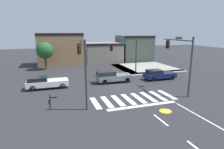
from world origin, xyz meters
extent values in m
plane|color=#2B2B2D|center=(0.00, 0.00, 0.00)|extent=(120.00, 120.00, 0.00)
cube|color=silver|center=(-3.92, -4.50, 0.00)|extent=(0.55, 3.15, 0.01)
cube|color=silver|center=(-2.80, -4.50, 0.00)|extent=(0.55, 3.15, 0.01)
cube|color=silver|center=(-1.68, -4.50, 0.00)|extent=(0.55, 3.15, 0.01)
cube|color=silver|center=(-0.56, -4.50, 0.00)|extent=(0.55, 3.15, 0.01)
cube|color=silver|center=(0.56, -4.50, 0.00)|extent=(0.55, 3.15, 0.01)
cube|color=silver|center=(1.68, -4.50, 0.00)|extent=(0.55, 3.15, 0.01)
cube|color=silver|center=(2.80, -4.50, 0.00)|extent=(0.55, 3.15, 0.01)
cube|color=silver|center=(3.92, -4.50, 0.00)|extent=(0.55, 3.15, 0.01)
cube|color=white|center=(0.00, -6.50, 0.00)|extent=(6.80, 0.50, 0.01)
cube|color=white|center=(0.00, -9.50, 0.00)|extent=(0.16, 2.00, 0.01)
cylinder|color=yellow|center=(1.30, -8.17, 0.00)|extent=(1.05, 1.05, 0.01)
cylinder|color=white|center=(1.07, -8.17, 0.01)|extent=(0.17, 0.17, 0.00)
cylinder|color=white|center=(1.54, -8.17, 0.01)|extent=(0.17, 0.17, 0.00)
cube|color=white|center=(1.30, -8.17, 0.01)|extent=(0.47, 0.04, 0.00)
cube|color=#9E998E|center=(9.00, 5.20, 0.07)|extent=(10.00, 1.60, 0.15)
cube|color=#9E998E|center=(4.80, 10.00, 0.07)|extent=(1.60, 10.00, 0.15)
cube|color=#9E998E|center=(9.00, 10.00, 0.07)|extent=(10.00, 10.00, 0.15)
cube|color=#93704C|center=(-5.63, 18.84, 3.16)|extent=(8.74, 5.68, 6.32)
cube|color=black|center=(-5.63, 16.20, 6.07)|extent=(8.74, 0.50, 0.50)
cube|color=gray|center=(3.20, 19.11, 2.11)|extent=(7.80, 6.23, 4.22)
cube|color=black|center=(3.20, 16.20, 3.97)|extent=(7.80, 0.50, 0.50)
cube|color=#4C564C|center=(10.97, 19.44, 2.85)|extent=(6.88, 6.89, 5.70)
cube|color=black|center=(10.97, 16.20, 5.45)|extent=(6.88, 0.50, 0.50)
cylinder|color=#383A3D|center=(5.58, -5.78, 3.06)|extent=(0.18, 0.18, 6.12)
cylinder|color=#383A3D|center=(5.58, -3.33, 5.70)|extent=(0.12, 4.89, 0.12)
cube|color=black|center=(5.58, -1.64, 5.13)|extent=(0.32, 0.32, 0.95)
sphere|color=red|center=(5.58, -1.81, 5.42)|extent=(0.22, 0.22, 0.22)
sphere|color=#4C330C|center=(5.58, -1.81, 5.13)|extent=(0.22, 0.22, 0.22)
sphere|color=#0C3814|center=(5.58, -1.81, 4.83)|extent=(0.22, 0.22, 0.22)
cube|color=#197233|center=(5.58, -3.58, 5.92)|extent=(0.03, 1.10, 0.24)
cylinder|color=#383A3D|center=(5.18, 6.03, 2.65)|extent=(0.18, 0.18, 5.30)
cylinder|color=#383A3D|center=(2.83, 6.03, 4.79)|extent=(4.71, 0.12, 0.12)
cube|color=black|center=(1.08, 6.03, 4.21)|extent=(0.32, 0.32, 0.95)
sphere|color=red|center=(1.25, 6.03, 4.51)|extent=(0.22, 0.22, 0.22)
sphere|color=#4C330C|center=(1.25, 6.03, 4.21)|extent=(0.22, 0.22, 0.22)
sphere|color=#0C3814|center=(1.25, 6.03, 3.92)|extent=(0.22, 0.22, 0.22)
cube|color=#197233|center=(3.06, 6.03, 5.01)|extent=(1.10, 0.03, 0.24)
cylinder|color=#383A3D|center=(-4.98, -5.76, 2.98)|extent=(0.18, 0.18, 5.97)
cylinder|color=#383A3D|center=(-4.98, -3.61, 5.49)|extent=(0.12, 4.29, 0.12)
cube|color=black|center=(-4.98, -2.50, 4.91)|extent=(0.32, 0.32, 0.95)
sphere|color=red|center=(-4.98, -2.67, 5.21)|extent=(0.22, 0.22, 0.22)
sphere|color=#4C330C|center=(-4.98, -2.67, 4.91)|extent=(0.22, 0.22, 0.22)
sphere|color=#0C3814|center=(-4.98, -2.67, 4.62)|extent=(0.22, 0.22, 0.22)
cube|color=#197233|center=(-4.98, -3.83, 5.71)|extent=(0.03, 1.10, 0.24)
cube|color=white|center=(-8.19, 2.04, 0.63)|extent=(4.78, 1.86, 0.65)
cube|color=black|center=(-9.27, 2.04, 1.19)|extent=(2.13, 1.64, 0.47)
cylinder|color=black|center=(-6.57, 2.86, 0.34)|extent=(0.67, 0.22, 0.67)
cylinder|color=black|center=(-6.57, 1.22, 0.34)|extent=(0.67, 0.22, 0.67)
cylinder|color=black|center=(-9.82, 2.86, 0.34)|extent=(0.67, 0.22, 0.67)
cylinder|color=black|center=(-9.82, 1.22, 0.34)|extent=(0.67, 0.22, 0.67)
cube|color=#141E4C|center=(6.83, 1.62, 0.60)|extent=(4.46, 1.81, 0.64)
cube|color=black|center=(5.94, 1.62, 1.16)|extent=(1.98, 1.59, 0.48)
cylinder|color=black|center=(8.34, 2.42, 0.31)|extent=(0.61, 0.22, 0.61)
cylinder|color=black|center=(8.34, 0.82, 0.31)|extent=(0.61, 0.22, 0.61)
cylinder|color=black|center=(5.31, 2.42, 0.31)|extent=(0.61, 0.22, 0.61)
cylinder|color=black|center=(5.31, 0.82, 0.31)|extent=(0.61, 0.22, 0.61)
cube|color=slate|center=(0.20, 2.13, 0.65)|extent=(4.55, 1.81, 0.69)
cube|color=black|center=(-0.92, 2.13, 1.28)|extent=(2.32, 1.59, 0.57)
cylinder|color=black|center=(1.75, 2.93, 0.34)|extent=(0.67, 0.22, 0.67)
cylinder|color=black|center=(1.75, 1.33, 0.34)|extent=(0.67, 0.22, 0.67)
cylinder|color=black|center=(-1.34, 2.93, 0.34)|extent=(0.67, 0.22, 0.67)
cylinder|color=black|center=(-1.34, 1.33, 0.34)|extent=(0.67, 0.22, 0.67)
cylinder|color=#4C3823|center=(-8.50, 14.00, 1.40)|extent=(0.36, 0.36, 2.80)
sphere|color=#235628|center=(-8.50, 14.00, 3.40)|extent=(2.90, 2.90, 2.90)
camera|label=1|loc=(-7.73, -21.07, 6.61)|focal=30.49mm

